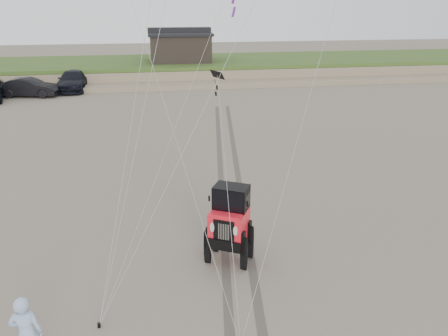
{
  "coord_description": "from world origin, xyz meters",
  "views": [
    {
      "loc": [
        -1.24,
        -9.59,
        7.45
      ],
      "look_at": [
        0.88,
        3.0,
        2.6
      ],
      "focal_mm": 35.0,
      "sensor_mm": 36.0,
      "label": 1
    }
  ],
  "objects_px": {
    "man": "(27,334)",
    "cabin": "(180,46)",
    "truck_b": "(29,87)",
    "truck_c": "(74,80)",
    "jeep": "(229,233)"
  },
  "relations": [
    {
      "from": "man",
      "to": "cabin",
      "type": "bearing_deg",
      "value": -97.66
    },
    {
      "from": "truck_b",
      "to": "truck_c",
      "type": "distance_m",
      "value": 4.09
    },
    {
      "from": "cabin",
      "to": "truck_c",
      "type": "height_order",
      "value": "cabin"
    },
    {
      "from": "cabin",
      "to": "jeep",
      "type": "relative_size",
      "value": 1.23
    },
    {
      "from": "cabin",
      "to": "truck_b",
      "type": "height_order",
      "value": "cabin"
    },
    {
      "from": "truck_b",
      "to": "man",
      "type": "distance_m",
      "value": 31.65
    },
    {
      "from": "cabin",
      "to": "truck_b",
      "type": "distance_m",
      "value": 15.6
    },
    {
      "from": "cabin",
      "to": "man",
      "type": "height_order",
      "value": "cabin"
    },
    {
      "from": "cabin",
      "to": "jeep",
      "type": "height_order",
      "value": "cabin"
    },
    {
      "from": "jeep",
      "to": "man",
      "type": "distance_m",
      "value": 6.04
    },
    {
      "from": "cabin",
      "to": "man",
      "type": "xyz_separation_m",
      "value": [
        -6.12,
        -38.65,
        -2.32
      ]
    },
    {
      "from": "cabin",
      "to": "truck_b",
      "type": "bearing_deg",
      "value": -149.48
    },
    {
      "from": "truck_b",
      "to": "truck_c",
      "type": "relative_size",
      "value": 0.8
    },
    {
      "from": "cabin",
      "to": "truck_c",
      "type": "distance_m",
      "value": 11.61
    },
    {
      "from": "cabin",
      "to": "jeep",
      "type": "xyz_separation_m",
      "value": [
        -1.16,
        -35.21,
        -2.27
      ]
    }
  ]
}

